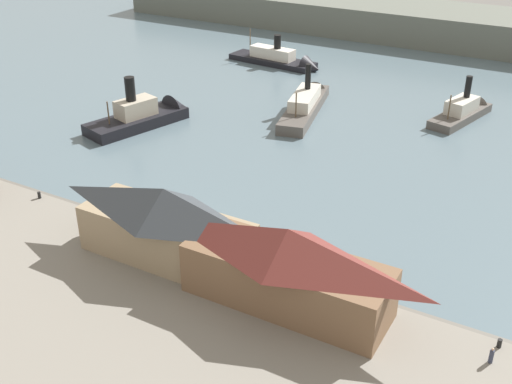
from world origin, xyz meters
name	(u,v)px	position (x,y,z in m)	size (l,w,h in m)	color
ground_plane	(195,230)	(0.00, 0.00, 0.00)	(320.00, 320.00, 0.00)	slate
quay_promenade	(71,324)	(0.00, -22.00, 0.60)	(110.00, 36.00, 1.20)	gray
seawall_edge	(179,240)	(0.00, -3.60, 0.50)	(110.00, 0.80, 1.00)	#666159
ferry_shed_east_terminal	(166,223)	(1.86, -8.11, 5.75)	(20.68, 7.46, 8.96)	#998466
ferry_shed_west_terminal	(287,266)	(17.55, -8.93, 5.74)	(21.80, 7.59, 8.94)	brown
pedestrian_at_waters_edge	(491,356)	(37.82, -7.53, 1.96)	(0.41, 0.41, 1.67)	#33384C
mooring_post_west	(39,195)	(-22.02, -5.08, 1.65)	(0.44, 0.44, 0.90)	black
mooring_post_center_east	(499,343)	(38.11, -5.02, 1.65)	(0.44, 0.44, 0.90)	black
ferry_moored_west	(284,61)	(-23.41, 69.92, 1.19)	(23.19, 7.64, 9.16)	black
ferry_approaching_west	(307,102)	(-6.51, 46.77, 1.54)	(10.21, 25.96, 10.00)	#514C47
ferry_moored_east	(465,110)	(20.39, 57.30, 1.40)	(8.43, 18.02, 9.18)	#514C47
ferry_mid_harbor	(147,115)	(-28.33, 26.41, 1.63)	(11.43, 20.96, 11.10)	black
far_headland	(435,24)	(0.00, 110.00, 4.00)	(180.00, 24.00, 8.00)	#60665B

